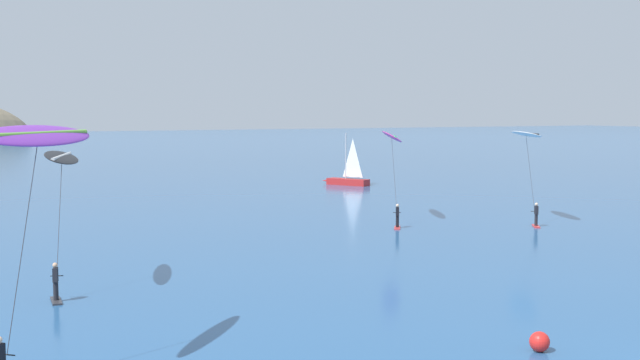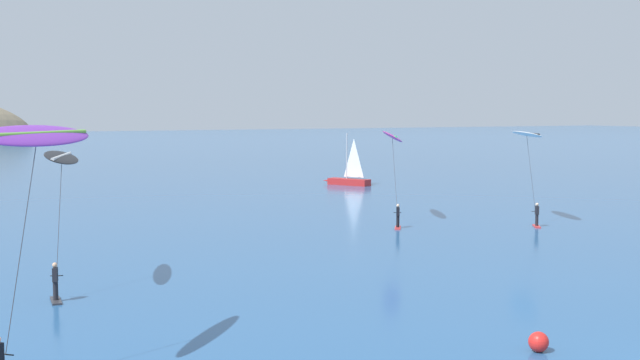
{
  "view_description": "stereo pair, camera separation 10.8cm",
  "coord_description": "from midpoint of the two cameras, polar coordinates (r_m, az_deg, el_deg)",
  "views": [
    {
      "loc": [
        -22.5,
        -15.47,
        8.26
      ],
      "look_at": [
        -3.3,
        22.05,
        4.57
      ],
      "focal_mm": 45.0,
      "sensor_mm": 36.0,
      "label": 1
    },
    {
      "loc": [
        -22.41,
        -15.51,
        8.26
      ],
      "look_at": [
        -3.3,
        22.05,
        4.57
      ],
      "focal_mm": 45.0,
      "sensor_mm": 36.0,
      "label": 2
    }
  ],
  "objects": [
    {
      "name": "sailboat_near",
      "position": [
        88.39,
        1.95,
        0.06
      ],
      "size": [
        3.78,
        5.63,
        5.7
      ],
      "color": "#B22323",
      "rests_on": "ground"
    },
    {
      "name": "kitesurfer_black",
      "position": [
        38.36,
        -17.85,
        0.87
      ],
      "size": [
        2.92,
        5.99,
        6.45
      ],
      "color": "#2D2D33",
      "rests_on": "ground"
    },
    {
      "name": "kitesurfer_purple",
      "position": [
        26.28,
        -19.57,
        1.73
      ],
      "size": [
        4.66,
        4.96,
        7.86
      ],
      "color": "yellow",
      "rests_on": "ground"
    },
    {
      "name": "kitesurfer_white",
      "position": [
        60.7,
        14.59,
        2.77
      ],
      "size": [
        3.56,
        6.02,
        6.77
      ],
      "color": "red",
      "rests_on": "ground"
    },
    {
      "name": "kitesurfer_magenta",
      "position": [
        60.04,
        5.24,
        2.74
      ],
      "size": [
        4.59,
        7.74,
        6.75
      ],
      "color": "red",
      "rests_on": "ground"
    },
    {
      "name": "marker_buoy",
      "position": [
        28.95,
        15.38,
        -11.04
      ],
      "size": [
        0.7,
        0.7,
        0.7
      ],
      "primitive_type": "sphere",
      "color": "red",
      "rests_on": "ground"
    }
  ]
}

